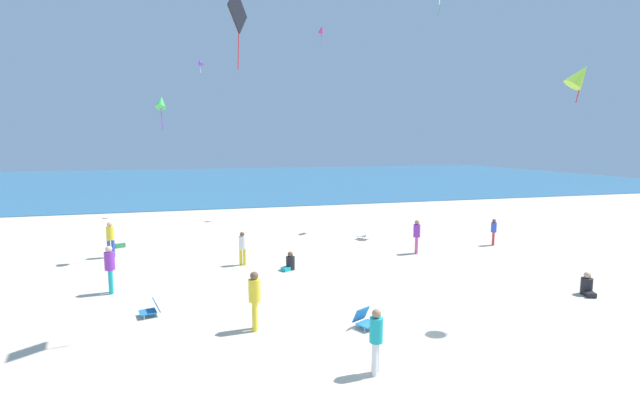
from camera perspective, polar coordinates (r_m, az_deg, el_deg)
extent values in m
plane|color=beige|center=(21.97, -2.30, -6.56)|extent=(120.00, 120.00, 0.00)
cube|color=teal|center=(66.38, -11.07, 2.64)|extent=(120.00, 60.00, 0.05)
cube|color=#2370B2|center=(14.86, -21.45, -13.36)|extent=(0.58, 0.60, 0.03)
cube|color=#2370B2|center=(14.83, -20.48, -12.62)|extent=(0.29, 0.52, 0.37)
cylinder|color=#B7B7BC|center=(14.64, -21.86, -14.00)|extent=(0.02, 0.02, 0.14)
cylinder|color=#B7B7BC|center=(15.10, -22.13, -13.35)|extent=(0.02, 0.02, 0.14)
cube|color=#2370B2|center=(13.11, 6.15, -15.68)|extent=(0.67, 0.64, 0.03)
cube|color=#2370B2|center=(13.18, 5.34, -14.55)|extent=(0.56, 0.44, 0.43)
cylinder|color=#B7B7BC|center=(13.23, 7.38, -15.82)|extent=(0.02, 0.02, 0.15)
cylinder|color=#B7B7BC|center=(12.88, 5.82, -16.48)|extent=(0.02, 0.02, 0.15)
cube|color=white|center=(24.56, 5.55, -4.64)|extent=(0.78, 0.78, 0.03)
cube|color=white|center=(24.40, 6.16, -4.27)|extent=(0.57, 0.56, 0.39)
cylinder|color=#B7B7BC|center=(24.40, 4.91, -4.94)|extent=(0.02, 0.02, 0.19)
cylinder|color=#B7B7BC|center=(24.90, 5.51, -4.70)|extent=(0.02, 0.02, 0.19)
cube|color=#339956|center=(24.78, -24.56, -5.35)|extent=(0.57, 0.52, 0.24)
cube|color=white|center=(24.75, -24.58, -5.04)|extent=(0.59, 0.54, 0.04)
cylinder|color=blue|center=(22.76, -25.26, -5.70)|extent=(0.15, 0.15, 0.83)
cylinder|color=blue|center=(22.72, -25.72, -5.75)|extent=(0.15, 0.15, 0.83)
cylinder|color=yellow|center=(22.59, -25.59, -3.93)|extent=(0.43, 0.43, 0.62)
sphere|color=tan|center=(22.52, -25.65, -2.90)|extent=(0.23, 0.23, 0.23)
cylinder|color=black|center=(18.68, -3.86, -8.17)|extent=(0.51, 0.51, 0.56)
sphere|color=brown|center=(18.58, -3.87, -7.04)|extent=(0.22, 0.22, 0.22)
cube|color=#19ADB2|center=(18.59, -4.36, -8.89)|extent=(0.50, 0.46, 0.16)
cylinder|color=white|center=(10.69, 7.09, -19.87)|extent=(0.14, 0.14, 0.77)
cylinder|color=white|center=(10.84, 7.40, -19.48)|extent=(0.14, 0.14, 0.77)
cylinder|color=#19ADB2|center=(10.48, 7.31, -16.38)|extent=(0.44, 0.44, 0.58)
sphere|color=#A87A5B|center=(10.33, 7.34, -14.42)|extent=(0.21, 0.21, 0.21)
cylinder|color=#D8599E|center=(21.69, 12.42, -5.80)|extent=(0.14, 0.14, 0.81)
cylinder|color=#D8599E|center=(21.87, 12.39, -5.69)|extent=(0.14, 0.14, 0.81)
cylinder|color=purple|center=(21.63, 12.46, -3.91)|extent=(0.43, 0.43, 0.61)
sphere|color=#A87A5B|center=(21.56, 12.49, -2.85)|extent=(0.22, 0.22, 0.22)
cylinder|color=yellow|center=(13.10, -8.41, -14.45)|extent=(0.15, 0.15, 0.85)
cylinder|color=yellow|center=(12.92, -8.47, -14.76)|extent=(0.15, 0.15, 0.85)
cylinder|color=yellow|center=(12.75, -8.50, -11.52)|extent=(0.40, 0.40, 0.63)
sphere|color=brown|center=(12.62, -8.54, -9.70)|extent=(0.23, 0.23, 0.23)
cylinder|color=#19ADB2|center=(17.52, -25.53, -9.44)|extent=(0.15, 0.15, 0.85)
cylinder|color=#19ADB2|center=(17.34, -25.50, -9.61)|extent=(0.15, 0.15, 0.85)
cylinder|color=purple|center=(17.24, -25.65, -7.15)|extent=(0.41, 0.41, 0.64)
sphere|color=beige|center=(17.14, -25.73, -5.77)|extent=(0.23, 0.23, 0.23)
cylinder|color=yellow|center=(19.62, -10.24, -7.26)|extent=(0.13, 0.13, 0.73)
cylinder|color=yellow|center=(19.59, -9.77, -7.28)|extent=(0.13, 0.13, 0.73)
cylinder|color=white|center=(19.45, -10.05, -5.44)|extent=(0.36, 0.36, 0.55)
sphere|color=brown|center=(19.38, -10.07, -4.39)|extent=(0.20, 0.20, 0.20)
cylinder|color=black|center=(18.30, 31.30, -9.54)|extent=(0.49, 0.49, 0.58)
sphere|color=tan|center=(18.20, 31.39, -8.34)|extent=(0.23, 0.23, 0.23)
cube|color=black|center=(18.16, 31.57, -10.36)|extent=(0.43, 0.50, 0.17)
cylinder|color=red|center=(24.63, 21.56, -4.73)|extent=(0.12, 0.12, 0.69)
cylinder|color=red|center=(24.78, 21.58, -4.66)|extent=(0.12, 0.12, 0.69)
cylinder|color=blue|center=(24.59, 21.64, -3.31)|extent=(0.39, 0.39, 0.52)
sphere|color=brown|center=(24.53, 21.67, -2.52)|extent=(0.19, 0.19, 0.19)
cylinder|color=green|center=(30.31, 15.20, 22.69)|extent=(0.17, 0.11, 0.82)
cone|color=#99DB33|center=(15.15, 30.62, 13.70)|extent=(0.95, 0.83, 0.83)
cylinder|color=red|center=(15.09, 30.49, 11.76)|extent=(0.12, 0.08, 0.50)
cone|color=purple|center=(34.76, -15.31, 16.90)|extent=(0.58, 0.65, 0.56)
cylinder|color=white|center=(34.68, -15.28, 16.11)|extent=(0.08, 0.12, 0.60)
cube|color=black|center=(13.13, -10.66, 22.96)|extent=(0.62, 1.06, 1.19)
cylinder|color=red|center=(12.90, -10.55, 18.77)|extent=(0.08, 0.07, 1.12)
cone|color=green|center=(21.50, -19.94, 11.88)|extent=(0.57, 0.74, 0.72)
cylinder|color=purple|center=(21.45, -19.85, 9.92)|extent=(0.06, 0.20, 0.99)
cone|color=#DB3DA8|center=(33.03, 0.20, 21.25)|extent=(0.51, 0.64, 0.59)
cylinder|color=#DB3DA8|center=(32.87, 0.20, 20.12)|extent=(0.06, 0.14, 0.95)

